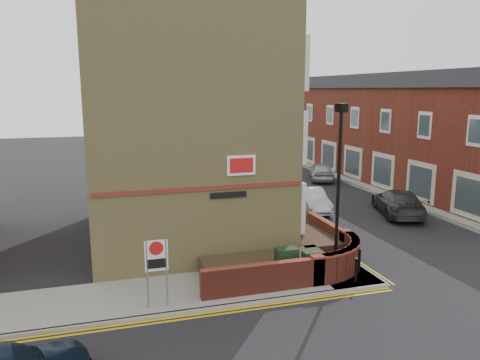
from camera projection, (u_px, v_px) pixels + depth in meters
name	position (u px, v px, depth m)	size (l,w,h in m)	color
ground	(309.00, 297.00, 15.80)	(120.00, 120.00, 0.00)	black
pavement_corner	(198.00, 290.00, 16.21)	(13.00, 3.00, 0.12)	gray
pavement_main	(235.00, 193.00, 31.40)	(2.00, 32.00, 0.12)	gray
pavement_far	(403.00, 192.00, 31.67)	(4.00, 40.00, 0.12)	gray
kerb_side	(208.00, 309.00, 14.80)	(13.00, 0.15, 0.12)	gray
kerb_main_near	(249.00, 192.00, 31.68)	(0.15, 32.00, 0.12)	gray
kerb_main_far	(377.00, 194.00, 31.11)	(0.15, 40.00, 0.12)	gray
yellow_lines_side	(210.00, 314.00, 14.58)	(13.00, 0.28, 0.01)	gold
yellow_lines_main	(253.00, 192.00, 31.76)	(0.28, 32.00, 0.01)	gold
corner_building	(181.00, 104.00, 21.33)	(8.95, 10.40, 13.60)	tan
garden_wall	(282.00, 270.00, 18.15)	(6.80, 6.00, 1.20)	maroon
lamppost	(338.00, 190.00, 16.74)	(0.25, 0.50, 6.30)	black
utility_cabinet_large	(286.00, 264.00, 16.80)	(0.80, 0.45, 1.20)	black
utility_cabinet_small	(310.00, 266.00, 16.75)	(0.55, 0.40, 1.10)	black
bollard_near	(356.00, 270.00, 16.63)	(0.11, 0.11, 0.90)	black
bollard_far	(359.00, 261.00, 17.55)	(0.11, 0.11, 0.90)	black
zone_sign	(157.00, 261.00, 14.55)	(0.72, 0.07, 2.20)	slate
far_terrace	(391.00, 128.00, 35.09)	(5.40, 30.40, 8.00)	maroon
far_terrace_cream	(285.00, 114.00, 54.84)	(5.40, 12.40, 8.00)	beige
tree_near	(244.00, 126.00, 28.67)	(3.64, 3.65, 6.70)	#382B1E
tree_mid	(213.00, 112.00, 36.10)	(4.03, 4.03, 7.42)	#382B1E
tree_far	(193.00, 111.00, 43.68)	(3.81, 3.81, 7.00)	#382B1E
traffic_light_assembly	(210.00, 139.00, 39.45)	(0.20, 0.16, 4.20)	black
silver_car_near	(312.00, 200.00, 26.91)	(1.36, 3.90, 1.28)	#A9ADB1
red_car_main	(241.00, 173.00, 35.48)	(2.08, 4.52, 1.26)	maroon
grey_car_far	(398.00, 202.00, 26.01)	(2.02, 4.96, 1.44)	#2D2E32
silver_car_far	(321.00, 171.00, 35.95)	(1.67, 4.16, 1.42)	#9B9FA2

